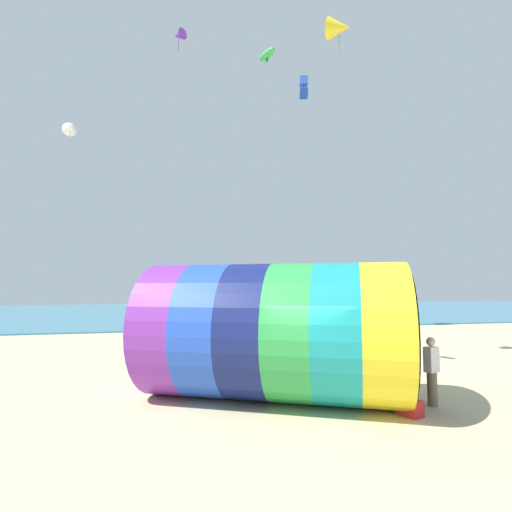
{
  "coord_description": "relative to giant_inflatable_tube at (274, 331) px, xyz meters",
  "views": [
    {
      "loc": [
        -3.48,
        -9.06,
        2.93
      ],
      "look_at": [
        -0.64,
        3.11,
        3.88
      ],
      "focal_mm": 28.0,
      "sensor_mm": 36.0,
      "label": 1
    }
  ],
  "objects": [
    {
      "name": "kite_blue_box",
      "position": [
        6.21,
        14.47,
        14.62
      ],
      "size": [
        0.65,
        0.65,
        1.52
      ],
      "color": "blue"
    },
    {
      "name": "kite_yellow_delta",
      "position": [
        3.83,
        3.89,
        11.48
      ],
      "size": [
        1.36,
        1.32,
        1.73
      ],
      "color": "yellow"
    },
    {
      "name": "kite_green_parafoil",
      "position": [
        0.55,
        2.78,
        9.27
      ],
      "size": [
        0.66,
        0.96,
        0.49
      ],
      "color": "green"
    },
    {
      "name": "kite_handler",
      "position": [
        3.65,
        -1.38,
        -0.91
      ],
      "size": [
        0.41,
        0.33,
        1.67
      ],
      "color": "#726651",
      "rests_on": "ground"
    },
    {
      "name": "giant_inflatable_tube",
      "position": [
        0.0,
        0.0,
        0.0
      ],
      "size": [
        7.49,
        6.12,
        3.53
      ],
      "color": "purple",
      "rests_on": "ground"
    },
    {
      "name": "kite_purple_delta",
      "position": [
        -2.12,
        15.4,
        17.65
      ],
      "size": [
        1.07,
        1.07,
        1.4
      ],
      "color": "purple"
    },
    {
      "name": "bystander_far_left",
      "position": [
        -2.68,
        7.52,
        -0.84
      ],
      "size": [
        0.41,
        0.41,
        1.78
      ],
      "color": "#726651",
      "rests_on": "ground"
    },
    {
      "name": "sea",
      "position": [
        0.61,
        36.54,
        -1.71
      ],
      "size": [
        120.0,
        40.0,
        0.1
      ],
      "primitive_type": "cube",
      "color": "teal",
      "rests_on": "ground"
    },
    {
      "name": "cooler_box",
      "position": [
        2.64,
        -1.93,
        -1.58
      ],
      "size": [
        0.52,
        0.61,
        0.36
      ],
      "primitive_type": "cube",
      "rotation": [
        0.0,
        0.0,
        1.94
      ],
      "color": "red",
      "rests_on": "ground"
    },
    {
      "name": "bystander_near_water",
      "position": [
        5.34,
        10.82,
        -0.98
      ],
      "size": [
        0.41,
        0.41,
        1.55
      ],
      "color": "#726651",
      "rests_on": "ground"
    },
    {
      "name": "ground_plane",
      "position": [
        0.61,
        -1.1,
        -1.76
      ],
      "size": [
        120.0,
        120.0,
        0.0
      ],
      "primitive_type": "plane",
      "color": "#CCBA8C"
    },
    {
      "name": "kite_white_delta",
      "position": [
        -7.04,
        8.72,
        8.3
      ],
      "size": [
        0.8,
        0.8,
        1.18
      ],
      "color": "white"
    },
    {
      "name": "bystander_mid_beach",
      "position": [
        2.55,
        12.24,
        -0.89
      ],
      "size": [
        0.36,
        0.24,
        1.7
      ],
      "color": "black",
      "rests_on": "ground"
    }
  ]
}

